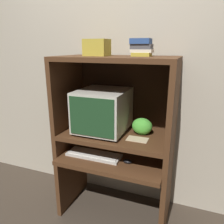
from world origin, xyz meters
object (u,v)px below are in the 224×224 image
Objects in this scene: crt_monitor at (103,110)px; storage_box at (97,48)px; mouse at (128,161)px; book_stack at (142,47)px; keyboard at (94,155)px; snack_bag at (142,126)px.

storage_box is (-0.05, 0.01, 0.52)m from crt_monitor.
crt_monitor is at bearing 153.58° from mouse.
storage_box is (-0.36, -0.05, -0.00)m from book_stack.
book_stack is at bearing 80.45° from mouse.
keyboard is 0.49m from snack_bag.
book_stack reaches higher than storage_box.
crt_monitor is 2.45× the size of storage_box.
keyboard is 2.53× the size of storage_box.
crt_monitor reaches higher than snack_bag.
mouse is at bearing -24.53° from storage_box.
storage_box reaches higher than keyboard.
crt_monitor is 2.72× the size of book_stack.
storage_box is at bearing 155.47° from mouse.
snack_bag reaches higher than mouse.
keyboard is 0.31m from mouse.
book_stack is at bearing 8.29° from storage_box.
keyboard is 0.90m from storage_box.
keyboard is 0.98m from book_stack.
storage_box is (-0.01, 0.13, 0.89)m from keyboard.
storage_box reaches higher than snack_bag.
book_stack is at bearing 11.69° from crt_monitor.
book_stack is (0.03, 0.20, 0.89)m from mouse.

